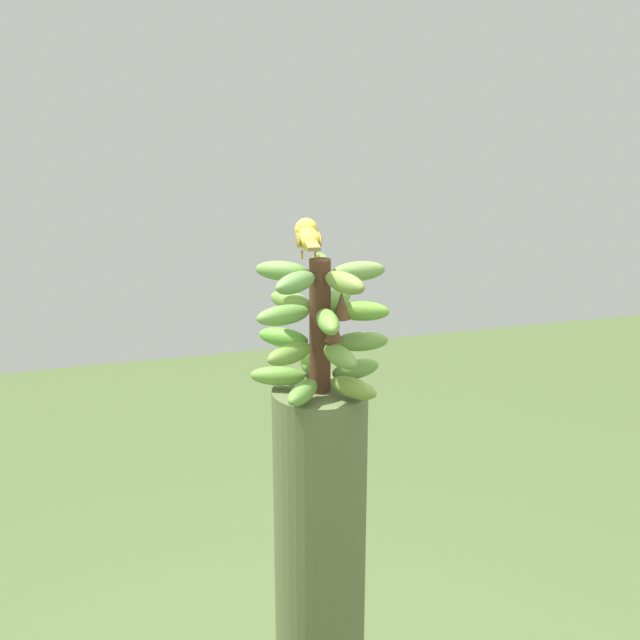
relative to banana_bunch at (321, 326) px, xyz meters
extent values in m
cylinder|color=#4C2D1E|center=(0.00, 0.00, 0.00)|extent=(0.05, 0.05, 0.29)
ellipsoid|color=olive|center=(0.09, 0.00, -0.12)|extent=(0.12, 0.05, 0.04)
ellipsoid|color=#669B38|center=(0.03, 0.09, -0.12)|extent=(0.08, 0.13, 0.04)
ellipsoid|color=#62943B|center=(-0.07, 0.06, -0.12)|extent=(0.12, 0.11, 0.04)
ellipsoid|color=olive|center=(-0.08, -0.05, -0.12)|extent=(0.12, 0.10, 0.04)
ellipsoid|color=#5F8D39|center=(0.03, -0.09, -0.12)|extent=(0.07, 0.13, 0.04)
ellipsoid|color=olive|center=(-0.01, -0.09, -0.04)|extent=(0.05, 0.12, 0.04)
ellipsoid|color=olive|center=(0.08, -0.04, -0.04)|extent=(0.13, 0.09, 0.04)
ellipsoid|color=#5C9C33|center=(0.06, 0.07, -0.04)|extent=(0.11, 0.12, 0.04)
ellipsoid|color=olive|center=(-0.04, 0.08, -0.04)|extent=(0.10, 0.12, 0.04)
ellipsoid|color=olive|center=(-0.09, -0.02, -0.04)|extent=(0.13, 0.07, 0.04)
ellipsoid|color=#679C43|center=(-0.02, 0.09, 0.04)|extent=(0.07, 0.13, 0.04)
ellipsoid|color=#69983B|center=(-0.09, 0.01, 0.04)|extent=(0.12, 0.05, 0.04)
ellipsoid|color=#639A33|center=(-0.03, -0.08, 0.04)|extent=(0.09, 0.13, 0.04)
ellipsoid|color=#679D3B|center=(0.07, -0.06, 0.04)|extent=(0.12, 0.11, 0.04)
ellipsoid|color=olive|center=(0.08, 0.05, 0.04)|extent=(0.12, 0.10, 0.04)
ellipsoid|color=olive|center=(-0.08, -0.03, 0.11)|extent=(0.13, 0.08, 0.04)
ellipsoid|color=olive|center=(0.01, -0.08, 0.11)|extent=(0.05, 0.12, 0.04)
ellipsoid|color=olive|center=(0.08, -0.02, 0.11)|extent=(0.13, 0.07, 0.04)
ellipsoid|color=#62903E|center=(0.05, 0.07, 0.11)|extent=(0.10, 0.12, 0.04)
ellipsoid|color=#5F8F46|center=(-0.05, 0.07, 0.11)|extent=(0.11, 0.12, 0.04)
cone|color=brown|center=(-0.05, -0.01, 0.01)|extent=(0.04, 0.04, 0.06)
cone|color=brown|center=(-0.03, -0.04, 0.05)|extent=(0.04, 0.04, 0.06)
cylinder|color=#C68933|center=(0.01, 0.01, 0.15)|extent=(0.01, 0.01, 0.02)
cylinder|color=#C68933|center=(0.02, 0.04, 0.15)|extent=(0.00, 0.01, 0.02)
ellipsoid|color=gold|center=(0.02, 0.02, 0.19)|extent=(0.10, 0.06, 0.05)
ellipsoid|color=olive|center=(0.01, 0.00, 0.19)|extent=(0.07, 0.02, 0.03)
ellipsoid|color=olive|center=(0.01, 0.05, 0.19)|extent=(0.07, 0.02, 0.03)
cube|color=olive|center=(-0.06, 0.03, 0.19)|extent=(0.06, 0.03, 0.01)
sphere|color=gold|center=(0.06, 0.02, 0.20)|extent=(0.05, 0.05, 0.05)
sphere|color=black|center=(0.07, 0.03, 0.20)|extent=(0.01, 0.01, 0.01)
cone|color=orange|center=(0.09, 0.01, 0.20)|extent=(0.03, 0.02, 0.02)
camera|label=1|loc=(-1.73, 0.48, 0.59)|focal=50.16mm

